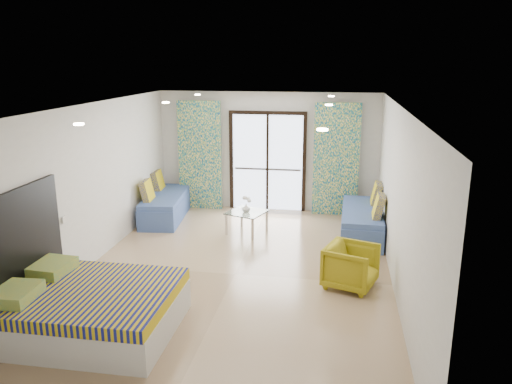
% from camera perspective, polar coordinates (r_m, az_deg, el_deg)
% --- Properties ---
extents(floor, '(5.00, 7.50, 0.01)m').
position_cam_1_polar(floor, '(8.26, -2.42, -9.36)').
color(floor, '#947758').
rests_on(floor, ground).
extents(ceiling, '(5.00, 7.50, 0.01)m').
position_cam_1_polar(ceiling, '(7.56, -2.65, 9.64)').
color(ceiling, silver).
rests_on(ceiling, ground).
extents(wall_back, '(5.00, 0.01, 2.70)m').
position_cam_1_polar(wall_back, '(11.40, 1.35, 4.61)').
color(wall_back, silver).
rests_on(wall_back, ground).
extents(wall_front, '(5.00, 0.01, 2.70)m').
position_cam_1_polar(wall_front, '(4.44, -12.79, -12.96)').
color(wall_front, silver).
rests_on(wall_front, ground).
extents(wall_left, '(0.01, 7.50, 2.70)m').
position_cam_1_polar(wall_left, '(8.65, -18.95, 0.44)').
color(wall_left, silver).
rests_on(wall_left, ground).
extents(wall_right, '(0.01, 7.50, 2.70)m').
position_cam_1_polar(wall_right, '(7.70, 16.01, -1.08)').
color(wall_right, silver).
rests_on(wall_right, ground).
extents(balcony_door, '(1.76, 0.08, 2.28)m').
position_cam_1_polar(balcony_door, '(11.39, 1.33, 4.13)').
color(balcony_door, black).
rests_on(balcony_door, floor).
extents(balcony_rail, '(1.52, 0.03, 0.04)m').
position_cam_1_polar(balcony_rail, '(11.46, 1.33, 2.63)').
color(balcony_rail, '#595451').
rests_on(balcony_rail, balcony_door).
extents(curtain_left, '(1.00, 0.10, 2.50)m').
position_cam_1_polar(curtain_left, '(11.57, -6.42, 4.16)').
color(curtain_left, white).
rests_on(curtain_left, floor).
extents(curtain_right, '(1.00, 0.10, 2.50)m').
position_cam_1_polar(curtain_right, '(11.14, 9.15, 3.65)').
color(curtain_right, white).
rests_on(curtain_right, floor).
extents(downlight_a, '(0.12, 0.12, 0.02)m').
position_cam_1_polar(downlight_a, '(6.17, -19.60, 7.32)').
color(downlight_a, '#FFE0B2').
rests_on(downlight_a, ceiling).
extents(downlight_b, '(0.12, 0.12, 0.02)m').
position_cam_1_polar(downlight_b, '(5.41, 7.60, 7.09)').
color(downlight_b, '#FFE0B2').
rests_on(downlight_b, ceiling).
extents(downlight_c, '(0.12, 0.12, 0.02)m').
position_cam_1_polar(downlight_c, '(8.90, -10.27, 10.03)').
color(downlight_c, '#FFE0B2').
rests_on(downlight_c, ceiling).
extents(downlight_d, '(0.12, 0.12, 0.02)m').
position_cam_1_polar(downlight_d, '(8.39, 8.35, 9.83)').
color(downlight_d, '#FFE0B2').
rests_on(downlight_d, ceiling).
extents(downlight_e, '(0.12, 0.12, 0.02)m').
position_cam_1_polar(downlight_e, '(10.80, -6.69, 11.00)').
color(downlight_e, '#FFE0B2').
rests_on(downlight_e, ceiling).
extents(downlight_f, '(0.12, 0.12, 0.02)m').
position_cam_1_polar(downlight_f, '(10.39, 8.61, 10.78)').
color(downlight_f, '#FFE0B2').
rests_on(downlight_f, ceiling).
extents(headboard, '(0.06, 2.10, 1.50)m').
position_cam_1_polar(headboard, '(7.10, -26.04, -5.95)').
color(headboard, black).
rests_on(headboard, floor).
extents(switch_plate, '(0.02, 0.10, 0.10)m').
position_cam_1_polar(switch_plate, '(8.09, -21.08, -2.96)').
color(switch_plate, silver).
rests_on(switch_plate, wall_left).
extents(bed, '(2.11, 1.72, 0.73)m').
position_cam_1_polar(bed, '(6.89, -18.47, -12.56)').
color(bed, silver).
rests_on(bed, floor).
extents(daybed_left, '(0.97, 2.03, 0.97)m').
position_cam_1_polar(daybed_left, '(11.12, -10.35, -1.46)').
color(daybed_left, '#3D5693').
rests_on(daybed_left, floor).
extents(daybed_right, '(0.83, 2.02, 0.99)m').
position_cam_1_polar(daybed_right, '(10.08, 12.09, -3.25)').
color(daybed_right, '#3D5693').
rests_on(daybed_right, floor).
extents(coffee_table, '(0.87, 0.87, 0.79)m').
position_cam_1_polar(coffee_table, '(9.98, -1.06, -2.52)').
color(coffee_table, silver).
rests_on(coffee_table, floor).
extents(vase, '(0.21, 0.22, 0.16)m').
position_cam_1_polar(vase, '(9.90, -1.13, -1.86)').
color(vase, white).
rests_on(vase, coffee_table).
extents(armchair, '(0.87, 0.90, 0.74)m').
position_cam_1_polar(armchair, '(7.82, 10.81, -8.11)').
color(armchair, '#9D8F14').
rests_on(armchair, floor).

